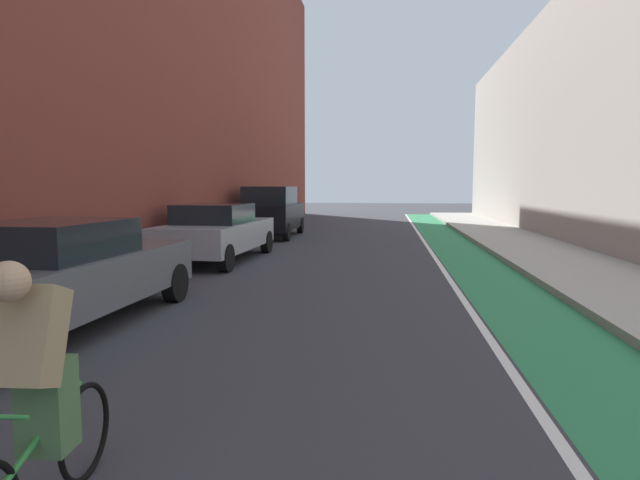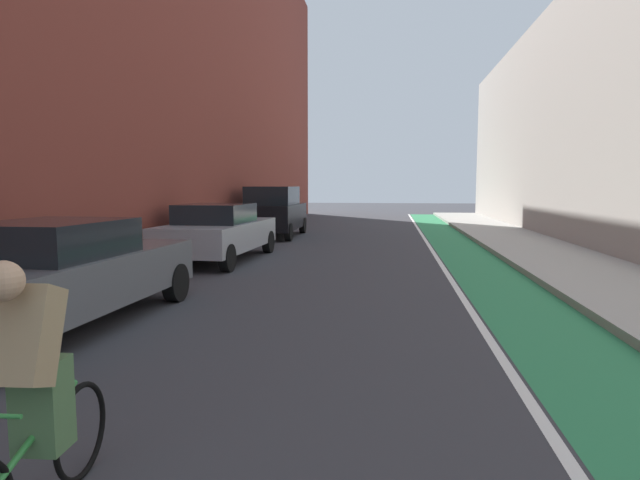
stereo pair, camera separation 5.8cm
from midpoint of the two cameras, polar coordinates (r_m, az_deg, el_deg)
name	(u,v)px [view 2 (the right image)]	position (r m, az deg, el deg)	size (l,w,h in m)	color
ground_plane	(339,263)	(13.68, 2.21, -2.55)	(97.86, 97.86, 0.00)	#38383D
bike_lane_paint	(467,256)	(15.76, 15.72, -1.64)	(1.60, 44.48, 0.00)	#2D8451
lane_divider_stripe	(435,255)	(15.66, 12.46, -1.60)	(0.12, 44.48, 0.00)	white
sidewalk_right	(548,255)	(16.22, 23.56, -1.46)	(2.87, 44.48, 0.14)	#A8A59E
building_facade_left	(143,10)	(17.90, -18.56, 22.52)	(4.15, 44.48, 14.44)	brown
building_facade_right	(625,106)	(19.02, 30.24, 12.39)	(2.40, 40.48, 8.84)	#B2ADA3
parked_sedan_gray	(63,273)	(8.22, -25.91, -3.22)	(1.98, 4.79, 1.53)	#595B60
parked_sedan_silver	(218,231)	(14.34, -10.82, 0.91)	(2.11, 4.78, 1.53)	#9EA0A8
parked_suv_black	(274,211)	(20.85, -4.95, 3.15)	(2.03, 4.49, 1.98)	black
cyclist_mid	(32,393)	(3.57, -28.34, -14.39)	(0.48, 1.71, 1.61)	black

